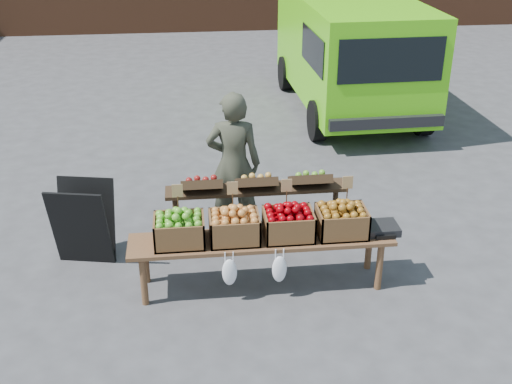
{
  "coord_description": "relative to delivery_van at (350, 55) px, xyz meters",
  "views": [
    {
      "loc": [
        -0.38,
        -5.13,
        3.86
      ],
      "look_at": [
        0.31,
        0.98,
        0.85
      ],
      "focal_mm": 45.0,
      "sensor_mm": 36.0,
      "label": 1
    }
  ],
  "objects": [
    {
      "name": "weighing_scale",
      "position": [
        -1.01,
        -5.51,
        -0.41
      ],
      "size": [
        0.34,
        0.3,
        0.08
      ],
      "primitive_type": "cube",
      "color": "black",
      "rests_on": "display_bench"
    },
    {
      "name": "crate_golden_apples",
      "position": [
        -3.09,
        -5.51,
        -0.31
      ],
      "size": [
        0.5,
        0.4,
        0.28
      ],
      "primitive_type": null,
      "color": "#4C9E17",
      "rests_on": "display_bench"
    },
    {
      "name": "vendor",
      "position": [
        -2.44,
        -4.29,
        -0.14
      ],
      "size": [
        0.69,
        0.5,
        1.75
      ],
      "primitive_type": "imported",
      "rotation": [
        0.0,
        0.0,
        3.0
      ],
      "color": "#383A2C",
      "rests_on": "ground"
    },
    {
      "name": "display_bench",
      "position": [
        -2.26,
        -5.51,
        -0.73
      ],
      "size": [
        2.7,
        0.56,
        0.57
      ],
      "primitive_type": null,
      "color": "brown",
      "rests_on": "ground"
    },
    {
      "name": "crate_green_apples",
      "position": [
        -1.44,
        -5.51,
        -0.31
      ],
      "size": [
        0.5,
        0.4,
        0.28
      ],
      "primitive_type": null,
      "color": "brown",
      "rests_on": "display_bench"
    },
    {
      "name": "back_table",
      "position": [
        -2.23,
        -4.79,
        -0.5
      ],
      "size": [
        2.1,
        0.44,
        1.04
      ],
      "primitive_type": null,
      "color": "#302114",
      "rests_on": "ground"
    },
    {
      "name": "crate_russet_pears",
      "position": [
        -2.54,
        -5.51,
        -0.31
      ],
      "size": [
        0.5,
        0.4,
        0.28
      ],
      "primitive_type": null,
      "color": "#B69033",
      "rests_on": "display_bench"
    },
    {
      "name": "delivery_van",
      "position": [
        0.0,
        0.0,
        0.0
      ],
      "size": [
        2.21,
        4.6,
        2.04
      ],
      "primitive_type": null,
      "rotation": [
        0.0,
        0.0,
        0.03
      ],
      "color": "#5BD912",
      "rests_on": "ground"
    },
    {
      "name": "chalkboard_sign",
      "position": [
        -4.14,
        -4.81,
        -0.54
      ],
      "size": [
        0.69,
        0.47,
        0.96
      ],
      "primitive_type": null,
      "rotation": [
        0.0,
        0.0,
        -0.21
      ],
      "color": "black",
      "rests_on": "ground"
    },
    {
      "name": "crate_red_apples",
      "position": [
        -1.99,
        -5.51,
        -0.31
      ],
      "size": [
        0.5,
        0.4,
        0.28
      ],
      "primitive_type": null,
      "color": "#770000",
      "rests_on": "display_bench"
    },
    {
      "name": "ground",
      "position": [
        -2.58,
        -5.99,
        -1.02
      ],
      "size": [
        80.0,
        80.0,
        0.0
      ],
      "primitive_type": "plane",
      "color": "#414143"
    }
  ]
}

